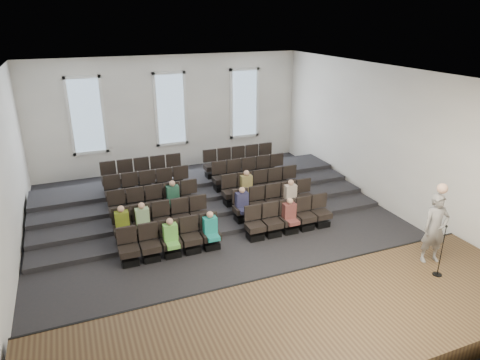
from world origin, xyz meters
name	(u,v)px	position (x,y,z in m)	size (l,w,h in m)	color
ground	(227,234)	(0.00, 0.00, 0.00)	(14.00, 14.00, 0.00)	black
ceiling	(225,75)	(0.00, 0.00, 5.01)	(12.00, 14.00, 0.02)	white
wall_back	(171,113)	(0.00, 7.02, 2.50)	(12.00, 0.04, 5.00)	white
wall_front	(381,292)	(0.00, -7.02, 2.50)	(12.00, 0.04, 5.00)	white
wall_right	(388,140)	(6.02, 0.00, 2.50)	(0.04, 14.00, 5.00)	white
stage	(309,330)	(0.00, -5.10, 0.25)	(11.80, 3.60, 0.50)	#4C3920
stage_lip	(273,285)	(0.00, -3.33, 0.25)	(11.80, 0.06, 0.52)	black
risers	(198,193)	(0.00, 3.17, 0.20)	(11.80, 4.80, 0.60)	black
seating_rows	(211,197)	(0.00, 1.54, 0.68)	(6.80, 4.70, 1.67)	black
windows	(171,109)	(0.00, 6.95, 2.70)	(8.44, 0.10, 3.24)	white
audience	(212,209)	(-0.35, 0.34, 0.81)	(6.05, 2.64, 1.10)	#65B849
speaker	(435,228)	(4.15, -4.22, 1.44)	(0.69, 0.45, 1.89)	slate
mic_stand	(440,260)	(3.82, -4.81, 0.91)	(0.23, 0.23, 1.38)	black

